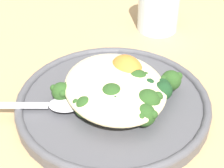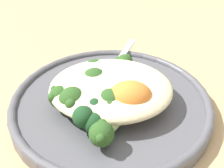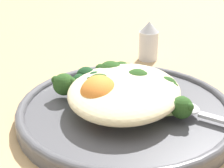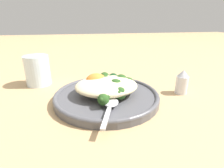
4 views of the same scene
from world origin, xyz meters
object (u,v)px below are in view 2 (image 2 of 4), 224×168
Objects in this scene: broccoli_stalk_1 at (106,78)px; broccoli_stalk_3 at (99,82)px; quinoa_mound at (113,88)px; plate at (113,104)px; broccoli_stalk_0 at (127,71)px; broccoli_stalk_6 at (112,102)px; spoon at (115,65)px; sweet_potato_chunk_1 at (130,98)px; broccoli_stalk_4 at (79,98)px; broccoli_stalk_5 at (89,100)px; sweet_potato_chunk_0 at (139,98)px; kale_tuft at (92,116)px; broccoli_stalk_7 at (112,122)px; broccoli_stalk_2 at (103,76)px.

broccoli_stalk_3 is (-0.01, -0.02, 0.01)m from broccoli_stalk_1.
plate is at bearing 87.43° from quinoa_mound.
broccoli_stalk_1 is at bearing 115.85° from broccoli_stalk_0.
broccoli_stalk_6 is 0.11m from spoon.
sweet_potato_chunk_1 reaches higher than quinoa_mound.
plate is 0.03m from quinoa_mound.
broccoli_stalk_4 is 1.00× the size of broccoli_stalk_5.
broccoli_stalk_3 is at bearing 136.94° from sweet_potato_chunk_1.
spoon is (0.00, 0.08, 0.01)m from plate.
broccoli_stalk_5 is at bearing -174.65° from sweet_potato_chunk_0.
broccoli_stalk_0 is at bearing 68.21° from kale_tuft.
kale_tuft is at bearing 111.01° from broccoli_stalk_4.
broccoli_stalk_4 is at bearing 178.28° from sweet_potato_chunk_0.
sweet_potato_chunk_1 is at bearing 146.34° from broccoli_stalk_6.
broccoli_stalk_4 is 0.04m from kale_tuft.
quinoa_mound is 1.92× the size of broccoli_stalk_1.
sweet_potato_chunk_1 reaches higher than broccoli_stalk_1.
plate is at bearing -161.96° from spoon.
quinoa_mound is at bearing -128.85° from broccoli_stalk_6.
broccoli_stalk_3 is at bearing -100.78° from broccoli_stalk_6.
spoon is (0.03, 0.10, -0.01)m from broccoli_stalk_5.
broccoli_stalk_3 reaches higher than spoon.
sweet_potato_chunk_0 is at bearing 168.51° from broccoli_stalk_7.
spoon is (0.02, 0.07, -0.01)m from broccoli_stalk_3.
sweet_potato_chunk_1 is 0.05m from kale_tuft.
broccoli_stalk_2 is at bearing -120.23° from broccoli_stalk_5.
sweet_potato_chunk_1 is (-0.01, -0.01, 0.01)m from sweet_potato_chunk_0.
sweet_potato_chunk_0 is 1.12× the size of kale_tuft.
quinoa_mound reaches higher than broccoli_stalk_4.
sweet_potato_chunk_0 reaches higher than broccoli_stalk_1.
broccoli_stalk_1 is 0.06m from broccoli_stalk_4.
broccoli_stalk_5 reaches higher than quinoa_mound.
broccoli_stalk_4 is 0.04m from broccoli_stalk_6.
broccoli_stalk_3 is at bearing 127.33° from broccoli_stalk_0.
quinoa_mound reaches higher than broccoli_stalk_2.
broccoli_stalk_3 is at bearing -178.20° from spoon.
spoon is at bearing -122.15° from broccoli_stalk_4.
kale_tuft is (-0.01, -0.08, 0.00)m from broccoli_stalk_1.
quinoa_mound is 3.43× the size of kale_tuft.
broccoli_stalk_0 is 1.09× the size of broccoli_stalk_3.
broccoli_stalk_5 is 0.06m from sweet_potato_chunk_0.
sweet_potato_chunk_0 is at bearing 168.68° from broccoli_stalk_5.
broccoli_stalk_4 reaches higher than broccoli_stalk_0.
kale_tuft is 0.38× the size of spoon.
sweet_potato_chunk_1 is (0.04, -0.04, 0.00)m from broccoli_stalk_3.
kale_tuft is (-0.01, -0.09, 0.00)m from broccoli_stalk_2.
broccoli_stalk_3 reaches higher than broccoli_stalk_5.
broccoli_stalk_2 is at bearing 106.45° from broccoli_stalk_0.
plate is 0.04m from broccoli_stalk_3.
broccoli_stalk_1 is 0.79× the size of broccoli_stalk_7.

